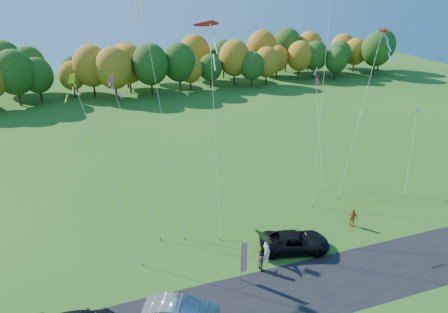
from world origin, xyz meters
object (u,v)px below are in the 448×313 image
object	(u,v)px
black_suv	(295,242)
silver_sedan	(181,312)
feather_flag	(244,257)
person_east	(352,217)

from	to	relation	value
black_suv	silver_sedan	size ratio (longest dim) A/B	1.15
silver_sedan	feather_flag	size ratio (longest dim) A/B	1.44
silver_sedan	person_east	xyz separation A→B (m)	(17.61, 6.00, 0.03)
black_suv	feather_flag	world-z (taller)	feather_flag
black_suv	person_east	xyz separation A→B (m)	(6.78, 1.53, 0.05)
silver_sedan	person_east	distance (m)	18.60
silver_sedan	person_east	bearing A→B (deg)	-46.14
black_suv	feather_flag	xyz separation A→B (m)	(-5.45, -2.05, 1.33)
black_suv	feather_flag	distance (m)	5.97
black_suv	person_east	world-z (taller)	person_east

